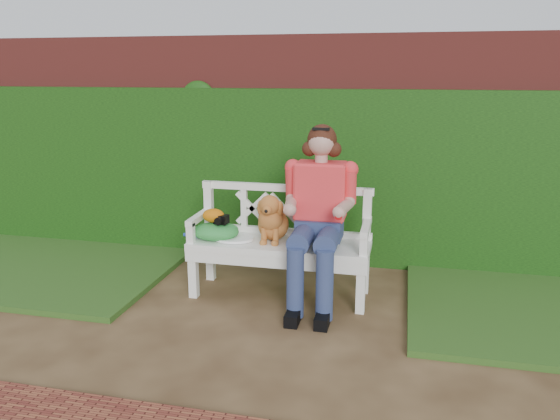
# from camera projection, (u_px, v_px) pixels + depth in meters

# --- Properties ---
(ground) EXTENTS (60.00, 60.00, 0.00)m
(ground) POSITION_uv_depth(u_px,v_px,m) (253.00, 333.00, 3.99)
(ground) COLOR #3E2A17
(brick_wall) EXTENTS (10.00, 0.30, 2.20)m
(brick_wall) POSITION_uv_depth(u_px,v_px,m) (303.00, 149.00, 5.51)
(brick_wall) COLOR maroon
(brick_wall) RESTS_ON ground
(ivy_hedge) EXTENTS (10.00, 0.18, 1.70)m
(ivy_hedge) POSITION_uv_depth(u_px,v_px,m) (298.00, 177.00, 5.37)
(ivy_hedge) COLOR #225E13
(ivy_hedge) RESTS_ON ground
(grass_left) EXTENTS (2.60, 2.00, 0.05)m
(grass_left) POSITION_uv_depth(u_px,v_px,m) (43.00, 264.00, 5.36)
(grass_left) COLOR #1D3A15
(grass_left) RESTS_ON ground
(garden_bench) EXTENTS (1.61, 0.69, 0.48)m
(garden_bench) POSITION_uv_depth(u_px,v_px,m) (280.00, 268.00, 4.63)
(garden_bench) COLOR white
(garden_bench) RESTS_ON ground
(seated_woman) EXTENTS (0.72, 0.90, 1.46)m
(seated_woman) POSITION_uv_depth(u_px,v_px,m) (319.00, 215.00, 4.41)
(seated_woman) COLOR #DB4264
(seated_woman) RESTS_ON ground
(dog) EXTENTS (0.36, 0.43, 0.42)m
(dog) POSITION_uv_depth(u_px,v_px,m) (273.00, 216.00, 4.54)
(dog) COLOR #A57840
(dog) RESTS_ON garden_bench
(tennis_racket) EXTENTS (0.70, 0.42, 0.03)m
(tennis_racket) POSITION_uv_depth(u_px,v_px,m) (230.00, 238.00, 4.61)
(tennis_racket) COLOR white
(tennis_racket) RESTS_ON garden_bench
(green_bag) EXTENTS (0.45, 0.37, 0.14)m
(green_bag) POSITION_uv_depth(u_px,v_px,m) (215.00, 231.00, 4.62)
(green_bag) COLOR #136C23
(green_bag) RESTS_ON garden_bench
(camera_item) EXTENTS (0.13, 0.10, 0.07)m
(camera_item) POSITION_uv_depth(u_px,v_px,m) (221.00, 219.00, 4.58)
(camera_item) COLOR black
(camera_item) RESTS_ON green_bag
(baseball_glove) EXTENTS (0.22, 0.19, 0.12)m
(baseball_glove) POSITION_uv_depth(u_px,v_px,m) (213.00, 216.00, 4.61)
(baseball_glove) COLOR #BF620A
(baseball_glove) RESTS_ON green_bag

